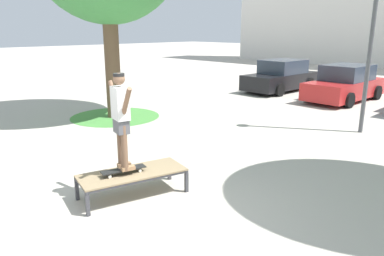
{
  "coord_description": "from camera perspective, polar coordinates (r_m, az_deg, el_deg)",
  "views": [
    {
      "loc": [
        4.44,
        -3.16,
        2.95
      ],
      "look_at": [
        -0.79,
        1.95,
        1.0
      ],
      "focal_mm": 34.9,
      "sensor_mm": 36.0,
      "label": 1
    }
  ],
  "objects": [
    {
      "name": "car_black",
      "position": [
        18.8,
        13.47,
        7.63
      ],
      "size": [
        1.99,
        4.24,
        1.5
      ],
      "color": "black",
      "rests_on": "ground"
    },
    {
      "name": "skateboard",
      "position": [
        6.75,
        -10.42,
        -6.28
      ],
      "size": [
        0.38,
        0.82,
        0.09
      ],
      "color": "black",
      "rests_on": "skate_box"
    },
    {
      "name": "grass_patch_near_left",
      "position": [
        13.22,
        -11.64,
        1.74
      ],
      "size": [
        3.04,
        3.04,
        0.01
      ],
      "primitive_type": "cylinder",
      "color": "#47893D",
      "rests_on": "ground"
    },
    {
      "name": "ground_plane",
      "position": [
        6.2,
        -8.0,
        -13.65
      ],
      "size": [
        120.0,
        120.0,
        0.0
      ],
      "primitive_type": "plane",
      "color": "#B2AA9E"
    },
    {
      "name": "car_red",
      "position": [
        17.03,
        22.34,
        6.2
      ],
      "size": [
        2.01,
        4.25,
        1.5
      ],
      "color": "red",
      "rests_on": "ground"
    },
    {
      "name": "skater",
      "position": [
        6.46,
        -10.82,
        1.97
      ],
      "size": [
        0.99,
        0.36,
        1.69
      ],
      "color": "brown",
      "rests_on": "skateboard"
    },
    {
      "name": "skate_box",
      "position": [
        6.85,
        -9.08,
        -7.01
      ],
      "size": [
        1.19,
        2.03,
        0.46
      ],
      "color": "#38383D",
      "rests_on": "ground"
    }
  ]
}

